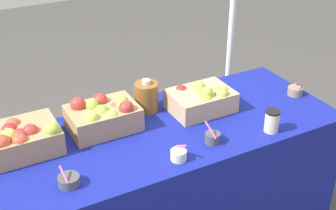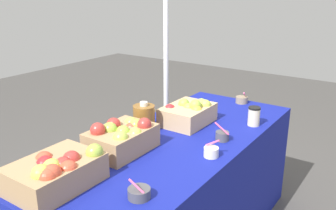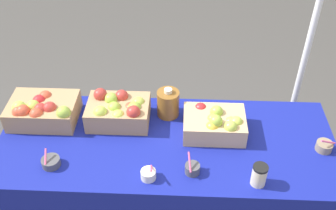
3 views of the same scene
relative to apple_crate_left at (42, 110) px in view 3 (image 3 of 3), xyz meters
The scene contains 11 objects.
table 0.87m from the apple_crate_left, 10.86° to the right, with size 1.90×0.76×0.74m, color navy.
apple_crate_left is the anchor object (origin of this frame).
apple_crate_middle 0.45m from the apple_crate_left, ahead, with size 0.36×0.25×0.18m.
apple_crate_right 1.01m from the apple_crate_left, ahead, with size 0.35×0.25×0.17m.
sample_bowl_near 0.95m from the apple_crate_left, 22.70° to the right, with size 0.08×0.09×0.11m.
sample_bowl_mid 0.38m from the apple_crate_left, 68.41° to the right, with size 0.10×0.10×0.09m.
sample_bowl_far 1.61m from the apple_crate_left, ahead, with size 0.10×0.09×0.10m.
sample_bowl_extra 0.78m from the apple_crate_left, 32.29° to the right, with size 0.08×0.08×0.10m.
cider_jug 0.74m from the apple_crate_left, ahead, with size 0.13×0.13×0.19m.
coffee_cup 1.28m from the apple_crate_left, 19.40° to the right, with size 0.08×0.08×0.12m.
tent_pole 1.73m from the apple_crate_left, 18.64° to the left, with size 0.04×0.04×1.99m, color white.
Camera 3 is at (0.08, -1.60, 2.32)m, focal length 42.75 mm.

